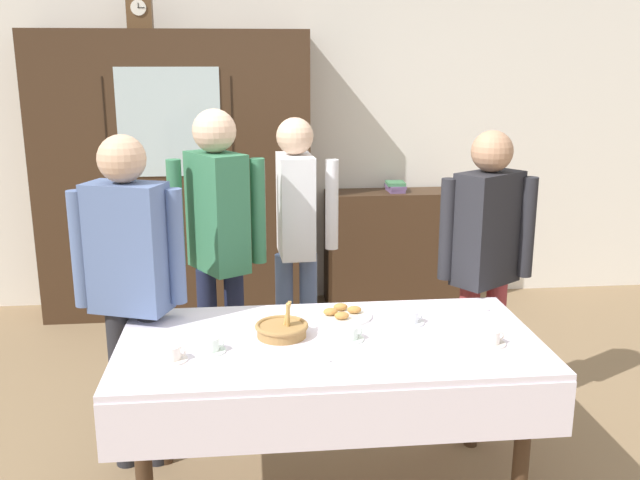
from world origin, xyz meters
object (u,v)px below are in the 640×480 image
object	(u,v)px
person_behind_table_left	(218,233)
dining_table	(330,363)
tea_cup_far_right	(350,334)
person_by_cabinet	(486,250)
bookshelf_low	(394,247)
tea_cup_mid_right	(172,354)
person_beside_shelf	(130,272)
wall_cabinet	(175,177)
mantel_clock	(140,12)
person_behind_table_right	(296,225)
tea_cup_near_right	(211,346)
bread_basket	(282,329)
tea_cup_center	(411,318)
spoon_back_edge	(482,310)
tea_cup_back_edge	(491,338)
pastry_plate	(342,314)
book_stack	(395,187)
spoon_front_edge	(322,361)

from	to	relation	value
person_behind_table_left	dining_table	bearing A→B (deg)	-59.84
tea_cup_far_right	person_by_cabinet	world-z (taller)	person_by_cabinet
person_behind_table_left	bookshelf_low	bearing A→B (deg)	52.48
tea_cup_mid_right	person_beside_shelf	size ratio (longest dim) A/B	0.08
tea_cup_mid_right	tea_cup_far_right	world-z (taller)	same
person_beside_shelf	dining_table	bearing A→B (deg)	-22.17
wall_cabinet	person_by_cabinet	size ratio (longest dim) A/B	1.35
dining_table	mantel_clock	size ratio (longest dim) A/B	7.75
person_by_cabinet	person_beside_shelf	distance (m)	1.84
person_behind_table_right	person_by_cabinet	bearing A→B (deg)	-32.68
tea_cup_near_right	bread_basket	xyz separation A→B (m)	(0.31, 0.14, 0.01)
tea_cup_center	tea_cup_far_right	world-z (taller)	same
bookshelf_low	spoon_back_edge	world-z (taller)	bookshelf_low
tea_cup_far_right	person_beside_shelf	distance (m)	1.08
tea_cup_back_edge	mantel_clock	bearing A→B (deg)	123.56
tea_cup_back_edge	pastry_plate	world-z (taller)	tea_cup_back_edge
spoon_back_edge	tea_cup_near_right	bearing A→B (deg)	-164.21
tea_cup_mid_right	person_behind_table_right	xyz separation A→B (m)	(0.61, 1.41, 0.20)
book_stack	spoon_front_edge	size ratio (longest dim) A/B	1.84
bookshelf_low	book_stack	bearing A→B (deg)	0.00
tea_cup_near_right	person_behind_table_right	world-z (taller)	person_behind_table_right
dining_table	mantel_clock	world-z (taller)	mantel_clock
book_stack	spoon_front_edge	bearing A→B (deg)	-107.49
dining_table	tea_cup_back_edge	distance (m)	0.71
spoon_back_edge	person_behind_table_left	xyz separation A→B (m)	(-1.30, 0.57, 0.29)
person_behind_table_left	person_by_cabinet	distance (m)	1.45
mantel_clock	tea_cup_back_edge	world-z (taller)	mantel_clock
bread_basket	spoon_back_edge	bearing A→B (deg)	12.90
person_behind_table_left	tea_cup_mid_right	bearing A→B (deg)	-99.01
tea_cup_far_right	spoon_front_edge	distance (m)	0.26
dining_table	person_behind_table_left	xyz separation A→B (m)	(-0.51, 0.88, 0.39)
dining_table	person_beside_shelf	bearing A→B (deg)	157.83
tea_cup_far_right	pastry_plate	world-z (taller)	tea_cup_far_right
tea_cup_center	spoon_back_edge	size ratio (longest dim) A/B	1.09
tea_cup_back_edge	tea_cup_mid_right	world-z (taller)	same
person_behind_table_left	person_beside_shelf	world-z (taller)	person_behind_table_left
bookshelf_low	person_behind_table_left	size ratio (longest dim) A/B	0.65
book_stack	tea_cup_near_right	world-z (taller)	book_stack
person_behind_table_right	person_behind_table_left	bearing A→B (deg)	-138.67
tea_cup_back_edge	tea_cup_center	distance (m)	0.41
wall_cabinet	book_stack	bearing A→B (deg)	1.66
tea_cup_far_right	bread_basket	world-z (taller)	bread_basket
dining_table	person_behind_table_right	world-z (taller)	person_behind_table_right
tea_cup_back_edge	person_behind_table_left	size ratio (longest dim) A/B	0.08
bookshelf_low	spoon_back_edge	distance (m)	2.35
bookshelf_low	person_behind_table_right	world-z (taller)	person_behind_table_right
tea_cup_back_edge	person_by_cabinet	world-z (taller)	person_by_cabinet
mantel_clock	person_beside_shelf	bearing A→B (deg)	-85.18
tea_cup_mid_right	person_behind_table_right	world-z (taller)	person_behind_table_right
mantel_clock	tea_cup_center	world-z (taller)	mantel_clock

